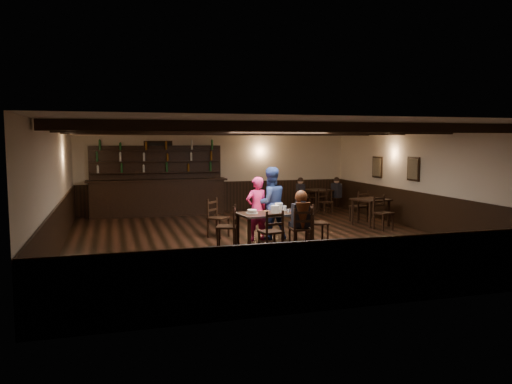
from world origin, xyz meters
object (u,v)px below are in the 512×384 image
object	(u,v)px
man_blue	(270,203)
bar_counter	(158,192)
chair_near_right	(302,226)
chair_near_left	(273,229)
woman_pink	(257,209)
cake	(252,212)
dining_table	(274,216)

from	to	relation	value
man_blue	bar_counter	bearing A→B (deg)	-70.59
chair_near_right	man_blue	size ratio (longest dim) A/B	0.54
chair_near_left	woman_pink	distance (m)	1.51
cake	bar_counter	xyz separation A→B (m)	(-1.58, 5.37, -0.06)
woman_pink	cake	distance (m)	0.71
chair_near_left	woman_pink	bearing A→B (deg)	86.46
cake	dining_table	bearing A→B (deg)	-2.78
chair_near_right	man_blue	bearing A→B (deg)	99.20
woman_pink	cake	world-z (taller)	woman_pink
man_blue	dining_table	bearing A→B (deg)	71.81
cake	bar_counter	distance (m)	5.60
chair_near_left	man_blue	distance (m)	1.67
dining_table	bar_counter	world-z (taller)	bar_counter
bar_counter	woman_pink	bearing A→B (deg)	-68.39
dining_table	woman_pink	world-z (taller)	woman_pink
dining_table	bar_counter	xyz separation A→B (m)	(-2.08, 5.40, 0.05)
chair_near_left	bar_counter	distance (m)	6.48
dining_table	bar_counter	distance (m)	5.78
chair_near_right	bar_counter	xyz separation A→B (m)	(-2.47, 6.10, 0.18)
chair_near_left	cake	distance (m)	0.91
man_blue	cake	xyz separation A→B (m)	(-0.66, -0.73, -0.08)
cake	bar_counter	world-z (taller)	bar_counter
woman_pink	cake	xyz separation A→B (m)	(-0.29, -0.64, 0.03)
chair_near_left	cake	world-z (taller)	chair_near_left
chair_near_right	cake	distance (m)	1.18
man_blue	bar_counter	xyz separation A→B (m)	(-2.24, 4.65, -0.14)
dining_table	chair_near_left	world-z (taller)	chair_near_left
chair_near_left	dining_table	bearing A→B (deg)	70.19
cake	chair_near_right	bearing A→B (deg)	-39.29
dining_table	woman_pink	size ratio (longest dim) A/B	1.11
man_blue	chair_near_left	bearing A→B (deg)	67.58
dining_table	man_blue	bearing A→B (deg)	78.12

